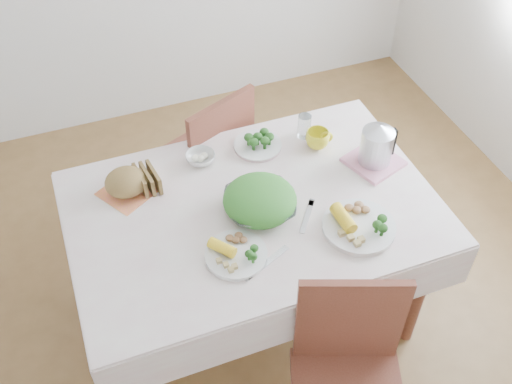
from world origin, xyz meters
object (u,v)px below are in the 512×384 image
object	(u,v)px
chair_far	(200,157)
electric_kettle	(377,142)
salad_bowl	(260,205)
dinner_plate_right	(359,227)
dinner_plate_left	(236,255)
yellow_mug	(317,139)
dining_table	(253,264)

from	to	relation	value
chair_far	electric_kettle	size ratio (longest dim) A/B	4.64
salad_bowl	dinner_plate_right	xyz separation A→B (m)	(0.33, -0.23, -0.02)
dinner_plate_left	yellow_mug	distance (m)	0.73
salad_bowl	yellow_mug	bearing A→B (deg)	36.30
chair_far	dinner_plate_right	distance (m)	1.08
yellow_mug	electric_kettle	bearing A→B (deg)	-45.52
salad_bowl	yellow_mug	distance (m)	0.48
dining_table	salad_bowl	size ratio (longest dim) A/B	4.99
chair_far	electric_kettle	xyz separation A→B (m)	(0.63, -0.63, 0.42)
dining_table	dinner_plate_left	bearing A→B (deg)	-124.39
yellow_mug	electric_kettle	distance (m)	0.28
dinner_plate_left	yellow_mug	world-z (taller)	yellow_mug
dinner_plate_left	dinner_plate_right	size ratio (longest dim) A/B	0.82
salad_bowl	electric_kettle	world-z (taller)	electric_kettle
dining_table	yellow_mug	bearing A→B (deg)	31.89
salad_bowl	electric_kettle	bearing A→B (deg)	9.27
yellow_mug	chair_far	bearing A→B (deg)	134.78
chair_far	dinner_plate_right	world-z (taller)	chair_far
chair_far	electric_kettle	bearing A→B (deg)	111.46
electric_kettle	chair_far	bearing A→B (deg)	117.30
dinner_plate_left	yellow_mug	size ratio (longest dim) A/B	2.22
dinner_plate_right	electric_kettle	xyz separation A→B (m)	(0.24, 0.32, 0.11)
dinner_plate_left	electric_kettle	world-z (taller)	electric_kettle
dinner_plate_left	salad_bowl	bearing A→B (deg)	48.32
chair_far	dinner_plate_left	distance (m)	0.97
dining_table	yellow_mug	distance (m)	0.64
salad_bowl	yellow_mug	size ratio (longest dim) A/B	2.59
dining_table	chair_far	xyz separation A→B (m)	(-0.04, 0.69, 0.09)
dinner_plate_right	yellow_mug	size ratio (longest dim) A/B	2.70
chair_far	dining_table	bearing A→B (deg)	69.73
chair_far	yellow_mug	world-z (taller)	chair_far
dining_table	electric_kettle	size ratio (longest dim) A/B	7.08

